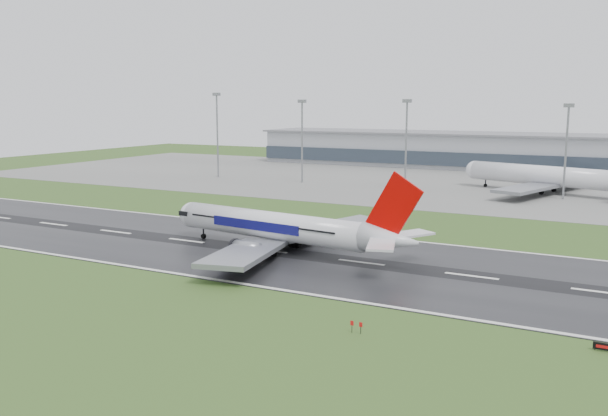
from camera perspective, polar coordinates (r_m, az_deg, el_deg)
The scene contains 11 objects.
ground at distance 116.22m, azimuth 5.20°, elevation -4.94°, with size 520.00×520.00×0.00m, color #2D4B1B.
runway at distance 116.21m, azimuth 5.20°, elevation -4.92°, with size 400.00×45.00×0.10m, color black.
apron at distance 234.91m, azimuth 16.96°, elevation 1.98°, with size 400.00×130.00×0.08m, color slate.
terminal at distance 293.11m, azimuth 19.25°, elevation 4.72°, with size 240.00×36.00×15.00m, color #91949C.
main_airliner at distance 122.18m, azimuth -1.61°, elevation -0.22°, with size 55.59×52.94×16.41m, color silver, non-canonical shape.
parked_airliner at distance 218.50m, azimuth 21.14°, elevation 3.62°, with size 61.64×57.39×18.07m, color silver, non-canonical shape.
runway_sign at distance 83.50m, azimuth 25.41°, elevation -11.28°, with size 2.30×0.26×1.04m, color black, non-canonical shape.
floodmast_0 at distance 250.90m, azimuth -7.82°, elevation 6.37°, with size 0.64×0.64×31.71m, color gray.
floodmast_1 at distance 231.32m, azimuth -0.18°, elevation 5.87°, with size 0.64×0.64×28.97m, color gray.
floodmast_2 at distance 215.76m, azimuth 9.19°, elevation 5.50°, with size 0.64×0.64×29.02m, color gray.
floodmast_3 at distance 205.56m, azimuth 22.55°, elevation 4.52°, with size 0.64×0.64×27.60m, color gray.
Camera 1 is at (42.73, -104.20, 28.70)m, focal length 37.33 mm.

